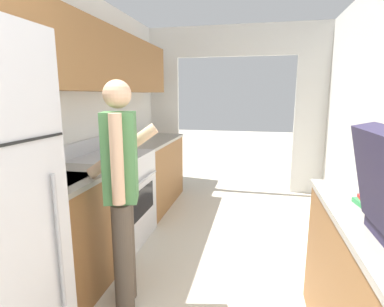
% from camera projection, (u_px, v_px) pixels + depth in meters
% --- Properties ---
extents(wall_left, '(0.38, 6.60, 2.50)m').
position_uv_depth(wall_left, '(61.00, 97.00, 2.55)').
color(wall_left, silver).
rests_on(wall_left, ground_plane).
extents(wall_far_with_doorway, '(3.09, 0.06, 2.50)m').
position_uv_depth(wall_far_with_doorway, '(235.00, 97.00, 4.59)').
color(wall_far_with_doorway, silver).
rests_on(wall_far_with_doorway, ground_plane).
extents(counter_left, '(0.62, 3.02, 0.91)m').
position_uv_depth(counter_left, '(126.00, 190.00, 3.31)').
color(counter_left, brown).
rests_on(counter_left, ground_plane).
extents(range_oven, '(0.66, 0.79, 1.05)m').
position_uv_depth(range_oven, '(114.00, 198.00, 3.02)').
color(range_oven, '#B7B7BC').
rests_on(range_oven, ground_plane).
extents(person, '(0.51, 0.44, 1.58)m').
position_uv_depth(person, '(122.00, 192.00, 2.01)').
color(person, '#4C4238').
rests_on(person, ground_plane).
extents(knife, '(0.14, 0.31, 0.02)m').
position_uv_depth(knife, '(130.00, 145.00, 3.50)').
color(knife, '#B7B7BC').
rests_on(knife, counter_left).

